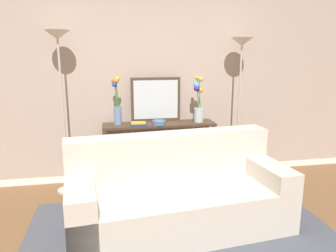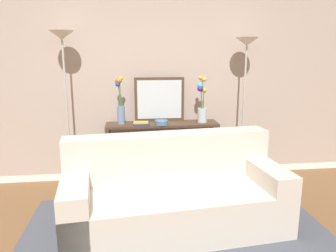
{
  "view_description": "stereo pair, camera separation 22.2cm",
  "coord_description": "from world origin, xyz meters",
  "px_view_note": "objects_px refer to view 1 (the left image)",
  "views": [
    {
      "loc": [
        -0.4,
        -1.98,
        1.65
      ],
      "look_at": [
        0.24,
        1.33,
        0.89
      ],
      "focal_mm": 34.34,
      "sensor_mm": 36.0,
      "label": 1
    },
    {
      "loc": [
        -0.18,
        -2.01,
        1.65
      ],
      "look_at": [
        0.24,
        1.33,
        0.89
      ],
      "focal_mm": 34.34,
      "sensor_mm": 36.0,
      "label": 2
    }
  ],
  "objects_px": {
    "console_table": "(159,142)",
    "book_stack": "(139,124)",
    "fruit_bowl": "(159,123)",
    "book_row_under_console": "(125,181)",
    "vase_short_flowers": "(198,105)",
    "vase_tall_flowers": "(117,104)",
    "couch": "(178,196)",
    "floor_lamp_right": "(241,70)",
    "wall_mirror": "(156,100)",
    "floor_lamp_left": "(60,68)"
  },
  "relations": [
    {
      "from": "console_table",
      "to": "wall_mirror",
      "type": "bearing_deg",
      "value": 98.37
    },
    {
      "from": "floor_lamp_right",
      "to": "wall_mirror",
      "type": "xyz_separation_m",
      "value": [
        -1.06,
        0.17,
        -0.37
      ]
    },
    {
      "from": "console_table",
      "to": "floor_lamp_right",
      "type": "distance_m",
      "value": 1.37
    },
    {
      "from": "floor_lamp_left",
      "to": "book_stack",
      "type": "bearing_deg",
      "value": -3.06
    },
    {
      "from": "couch",
      "to": "book_row_under_console",
      "type": "relative_size",
      "value": 8.2
    },
    {
      "from": "couch",
      "to": "wall_mirror",
      "type": "bearing_deg",
      "value": 90.85
    },
    {
      "from": "couch",
      "to": "wall_mirror",
      "type": "distance_m",
      "value": 1.45
    },
    {
      "from": "vase_tall_flowers",
      "to": "fruit_bowl",
      "type": "xyz_separation_m",
      "value": [
        0.5,
        -0.12,
        -0.23
      ]
    },
    {
      "from": "vase_tall_flowers",
      "to": "fruit_bowl",
      "type": "distance_m",
      "value": 0.56
    },
    {
      "from": "vase_tall_flowers",
      "to": "book_stack",
      "type": "bearing_deg",
      "value": -22.9
    },
    {
      "from": "floor_lamp_left",
      "to": "floor_lamp_right",
      "type": "relative_size",
      "value": 1.03
    },
    {
      "from": "floor_lamp_left",
      "to": "book_stack",
      "type": "xyz_separation_m",
      "value": [
        0.88,
        -0.05,
        -0.68
      ]
    },
    {
      "from": "vase_short_flowers",
      "to": "book_stack",
      "type": "relative_size",
      "value": 2.95
    },
    {
      "from": "wall_mirror",
      "to": "book_stack",
      "type": "distance_m",
      "value": 0.42
    },
    {
      "from": "vase_tall_flowers",
      "to": "floor_lamp_left",
      "type": "bearing_deg",
      "value": -174.67
    },
    {
      "from": "vase_tall_flowers",
      "to": "fruit_bowl",
      "type": "height_order",
      "value": "vase_tall_flowers"
    },
    {
      "from": "wall_mirror",
      "to": "vase_short_flowers",
      "type": "distance_m",
      "value": 0.54
    },
    {
      "from": "couch",
      "to": "book_stack",
      "type": "height_order",
      "value": "couch"
    },
    {
      "from": "console_table",
      "to": "vase_short_flowers",
      "type": "xyz_separation_m",
      "value": [
        0.5,
        -0.01,
        0.47
      ]
    },
    {
      "from": "wall_mirror",
      "to": "couch",
      "type": "bearing_deg",
      "value": -89.15
    },
    {
      "from": "fruit_bowl",
      "to": "book_row_under_console",
      "type": "height_order",
      "value": "fruit_bowl"
    },
    {
      "from": "floor_lamp_left",
      "to": "floor_lamp_right",
      "type": "height_order",
      "value": "floor_lamp_left"
    },
    {
      "from": "floor_lamp_left",
      "to": "floor_lamp_right",
      "type": "bearing_deg",
      "value": -0.0
    },
    {
      "from": "couch",
      "to": "fruit_bowl",
      "type": "relative_size",
      "value": 12.59
    },
    {
      "from": "console_table",
      "to": "fruit_bowl",
      "type": "bearing_deg",
      "value": -101.24
    },
    {
      "from": "fruit_bowl",
      "to": "book_stack",
      "type": "height_order",
      "value": "fruit_bowl"
    },
    {
      "from": "floor_lamp_left",
      "to": "console_table",
      "type": "bearing_deg",
      "value": 1.8
    },
    {
      "from": "vase_tall_flowers",
      "to": "book_stack",
      "type": "xyz_separation_m",
      "value": [
        0.25,
        -0.11,
        -0.24
      ]
    },
    {
      "from": "console_table",
      "to": "book_stack",
      "type": "distance_m",
      "value": 0.39
    },
    {
      "from": "couch",
      "to": "floor_lamp_right",
      "type": "relative_size",
      "value": 1.15
    },
    {
      "from": "couch",
      "to": "fruit_bowl",
      "type": "xyz_separation_m",
      "value": [
        -0.02,
        1.0,
        0.51
      ]
    },
    {
      "from": "floor_lamp_left",
      "to": "fruit_bowl",
      "type": "distance_m",
      "value": 1.31
    },
    {
      "from": "fruit_bowl",
      "to": "floor_lamp_left",
      "type": "bearing_deg",
      "value": 176.99
    },
    {
      "from": "floor_lamp_left",
      "to": "book_row_under_console",
      "type": "relative_size",
      "value": 7.36
    },
    {
      "from": "vase_short_flowers",
      "to": "couch",
      "type": "bearing_deg",
      "value": -114.92
    },
    {
      "from": "vase_tall_flowers",
      "to": "vase_short_flowers",
      "type": "bearing_deg",
      "value": -1.97
    },
    {
      "from": "console_table",
      "to": "vase_tall_flowers",
      "type": "relative_size",
      "value": 2.39
    },
    {
      "from": "wall_mirror",
      "to": "vase_short_flowers",
      "type": "relative_size",
      "value": 1.08
    },
    {
      "from": "floor_lamp_left",
      "to": "floor_lamp_right",
      "type": "xyz_separation_m",
      "value": [
        2.18,
        -0.0,
        -0.05
      ]
    },
    {
      "from": "floor_lamp_left",
      "to": "vase_short_flowers",
      "type": "distance_m",
      "value": 1.71
    },
    {
      "from": "floor_lamp_right",
      "to": "fruit_bowl",
      "type": "height_order",
      "value": "floor_lamp_right"
    },
    {
      "from": "book_row_under_console",
      "to": "couch",
      "type": "bearing_deg",
      "value": -68.12
    },
    {
      "from": "book_row_under_console",
      "to": "floor_lamp_left",
      "type": "bearing_deg",
      "value": -177.07
    },
    {
      "from": "book_row_under_console",
      "to": "vase_short_flowers",
      "type": "bearing_deg",
      "value": -0.75
    },
    {
      "from": "couch",
      "to": "wall_mirror",
      "type": "xyz_separation_m",
      "value": [
        -0.02,
        1.23,
        0.76
      ]
    },
    {
      "from": "fruit_bowl",
      "to": "book_stack",
      "type": "distance_m",
      "value": 0.25
    },
    {
      "from": "fruit_bowl",
      "to": "book_row_under_console",
      "type": "bearing_deg",
      "value": 167.35
    },
    {
      "from": "console_table",
      "to": "book_row_under_console",
      "type": "bearing_deg",
      "value": -180.0
    },
    {
      "from": "vase_tall_flowers",
      "to": "book_stack",
      "type": "height_order",
      "value": "vase_tall_flowers"
    },
    {
      "from": "wall_mirror",
      "to": "console_table",
      "type": "bearing_deg",
      "value": -81.63
    }
  ]
}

